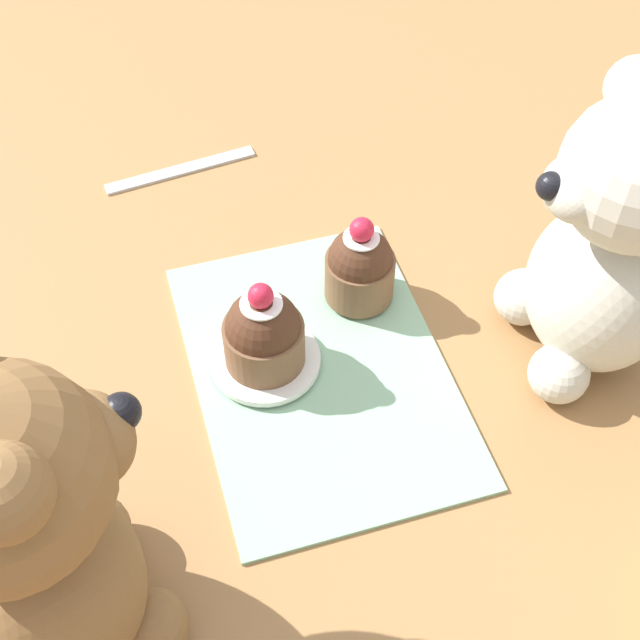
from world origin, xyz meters
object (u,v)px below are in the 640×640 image
at_px(cupcake_near_cream_bear, 360,267).
at_px(saucer_plate, 266,360).
at_px(cupcake_near_tan_bear, 263,333).
at_px(teaspoon, 181,169).
at_px(teddy_bear_tan, 33,530).
at_px(teddy_bear_cream, 611,244).

bearing_deg(cupcake_near_cream_bear, saucer_plate, -62.56).
bearing_deg(cupcake_near_cream_bear, cupcake_near_tan_bear, -62.56).
bearing_deg(saucer_plate, cupcake_near_tan_bear, 0.00).
xyz_separation_m(cupcake_near_tan_bear, teaspoon, (-0.22, -0.02, -0.03)).
height_order(saucer_plate, teaspoon, saucer_plate).
xyz_separation_m(teddy_bear_tan, cupcake_near_cream_bear, (-0.18, 0.23, -0.08)).
bearing_deg(teddy_bear_tan, cupcake_near_cream_bear, -68.66).
relative_size(teddy_bear_tan, cupcake_near_tan_bear, 3.08).
distance_m(cupcake_near_cream_bear, cupcake_near_tan_bear, 0.09).
relative_size(teddy_bear_cream, saucer_plate, 2.81).
relative_size(cupcake_near_cream_bear, cupcake_near_tan_bear, 1.01).
xyz_separation_m(saucer_plate, cupcake_near_tan_bear, (0.00, 0.00, 0.03)).
bearing_deg(teaspoon, teddy_bear_cream, 124.61).
bearing_deg(cupcake_near_tan_bear, cupcake_near_cream_bear, 117.44).
relative_size(teddy_bear_cream, cupcake_near_tan_bear, 2.96).
height_order(saucer_plate, cupcake_near_tan_bear, cupcake_near_tan_bear).
distance_m(cupcake_near_cream_bear, saucer_plate, 0.10).
height_order(teddy_bear_tan, cupcake_near_cream_bear, teddy_bear_tan).
bearing_deg(teddy_bear_cream, teddy_bear_tan, -69.71).
bearing_deg(teaspoon, cupcake_near_cream_bear, 112.40).
height_order(teddy_bear_tan, teaspoon, teddy_bear_tan).
xyz_separation_m(teddy_bear_cream, cupcake_near_cream_bear, (-0.09, -0.13, -0.07)).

